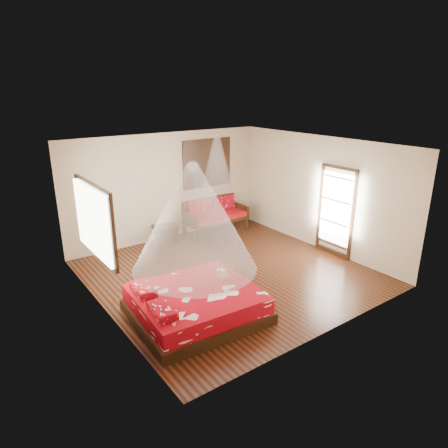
% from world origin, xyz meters
% --- Properties ---
extents(room, '(5.54, 5.54, 2.84)m').
position_xyz_m(room, '(0.00, 0.00, 1.40)').
color(room, black).
rests_on(room, ground).
extents(bed, '(2.28, 2.09, 0.64)m').
position_xyz_m(bed, '(-1.52, -1.06, 0.25)').
color(bed, black).
rests_on(bed, floor).
extents(daybed, '(1.75, 0.78, 0.94)m').
position_xyz_m(daybed, '(1.26, 2.38, 0.52)').
color(daybed, black).
rests_on(daybed, floor).
extents(storage_chest, '(0.75, 0.63, 0.45)m').
position_xyz_m(storage_chest, '(-0.25, 2.45, 0.23)').
color(storage_chest, black).
rests_on(storage_chest, floor).
extents(shutter_panel, '(1.52, 0.06, 1.32)m').
position_xyz_m(shutter_panel, '(1.26, 2.72, 1.90)').
color(shutter_panel, black).
rests_on(shutter_panel, wall_back).
extents(window_left, '(0.10, 1.74, 1.34)m').
position_xyz_m(window_left, '(-2.71, 0.20, 1.70)').
color(window_left, black).
rests_on(window_left, wall_left).
extents(glazed_door, '(0.08, 1.02, 2.16)m').
position_xyz_m(glazed_door, '(2.72, -0.60, 1.07)').
color(glazed_door, black).
rests_on(glazed_door, floor).
extents(wine_tray, '(0.27, 0.27, 0.21)m').
position_xyz_m(wine_tray, '(-0.79, -0.87, 0.56)').
color(wine_tray, brown).
rests_on(wine_tray, bed).
extents(mosquito_net_main, '(2.12, 2.12, 1.80)m').
position_xyz_m(mosquito_net_main, '(-1.50, -1.06, 1.85)').
color(mosquito_net_main, white).
rests_on(mosquito_net_main, ceiling).
extents(mosquito_net_daybed, '(0.85, 0.85, 1.50)m').
position_xyz_m(mosquito_net_daybed, '(1.26, 2.25, 2.00)').
color(mosquito_net_daybed, white).
rests_on(mosquito_net_daybed, ceiling).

